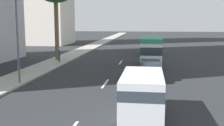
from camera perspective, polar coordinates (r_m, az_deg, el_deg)
The scene contains 12 objects.
ground_plane at distance 37.73m, azimuth 2.34°, elevation 0.90°, with size 198.00×198.00×0.00m, color #26282B.
sidewalk_right at distance 39.26m, azimuth -9.19°, elevation 1.20°, with size 162.00×3.16×0.15m, color #9E9B93.
lane_stripe_mid at distance 22.73m, azimuth -1.39°, elevation -4.20°, with size 3.20×0.16×0.01m, color silver.
lane_stripe_far at distance 34.29m, azimuth 1.78°, elevation 0.14°, with size 3.20×0.16×0.01m, color silver.
minibus_lead at distance 31.84m, azimuth 7.97°, elevation 2.57°, with size 6.64×2.38×3.20m.
car_second at distance 24.58m, azimuth 7.74°, elevation -1.48°, with size 4.53×1.90×1.64m.
van_third at distance 14.62m, azimuth 6.19°, elevation -6.08°, with size 4.69×2.22×2.34m.
van_fourth at distance 43.16m, azimuth 7.58°, elevation 3.64°, with size 5.05×2.21×2.41m.
pedestrian_near_lamp at distance 34.37m, azimuth -10.71°, elevation 1.69°, with size 0.38×0.34×1.57m.
pedestrian_mid_block at distance 26.45m, azimuth -18.44°, elevation -0.64°, with size 0.30×0.37×1.56m.
palm_tree at distance 36.46m, azimuth -11.36°, elevation 12.52°, with size 3.47×3.47×8.69m.
street_lamp at distance 22.99m, azimuth -18.50°, elevation 6.33°, with size 0.24×0.97×6.73m.
Camera 1 is at (-5.72, -3.56, 5.03)m, focal length 44.92 mm.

